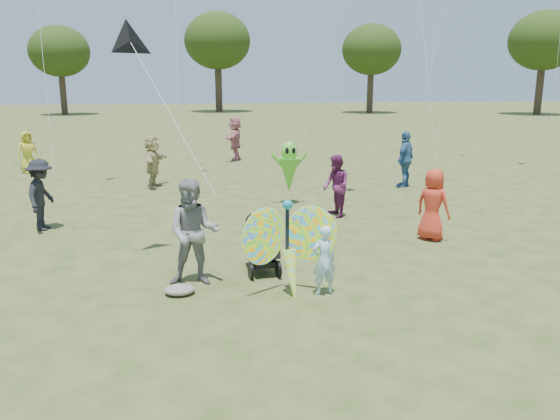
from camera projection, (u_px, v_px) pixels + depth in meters
The scene contains 16 objects.
ground at pixel (309, 300), 8.49m from camera, with size 160.00×160.00×0.00m, color #51592B.
child_girl at pixel (324, 260), 8.62m from camera, with size 0.41×0.27×1.13m, color #ACD4F4.
adult_man at pixel (194, 233), 8.97m from camera, with size 0.87×0.67×1.78m, color gray.
grey_bag at pixel (180, 290), 8.70m from camera, with size 0.49×0.40×0.16m, color gray.
crowd_a at pixel (433, 205), 11.58m from camera, with size 0.75×0.49×1.53m, color red.
crowd_b at pixel (41, 195), 12.35m from camera, with size 1.05×0.61×1.63m, color black.
crowd_c at pixel (405, 159), 17.44m from camera, with size 1.05×0.44×1.79m, color #366696.
crowd_d at pixel (153, 161), 17.41m from camera, with size 1.55×0.49×1.67m, color tan.
crowd_e at pixel (336, 186), 13.58m from camera, with size 0.76×0.59×1.56m, color #682254.
crowd_g at pixel (28, 152), 20.21m from camera, with size 0.76×0.49×1.55m, color gold.
crowd_j at pixel (235, 139), 23.39m from camera, with size 1.72×0.55×1.86m, color #BC6B7C.
jogging_stroller at pixel (261, 238), 9.66m from camera, with size 0.56×1.08×1.09m.
butterfly_kite at pixel (289, 248), 8.57m from camera, with size 1.74×0.75×1.74m.
delta_kite_rig at pixel (131, 43), 9.59m from camera, with size 1.83×1.79×2.98m.
alien_kite at pixel (289, 169), 14.98m from camera, with size 1.12×0.69×1.74m.
tree_line at pixel (242, 43), 50.68m from camera, with size 91.78×33.60×10.79m.
Camera 1 is at (-1.79, -7.75, 3.31)m, focal length 35.00 mm.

